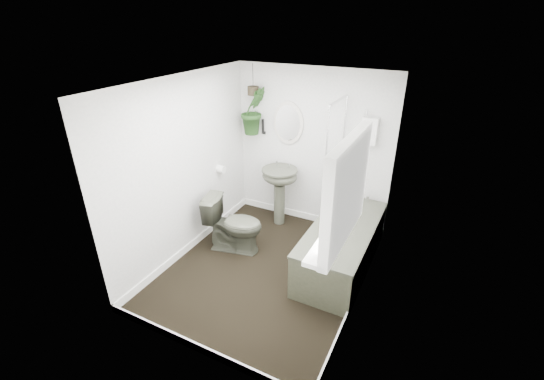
% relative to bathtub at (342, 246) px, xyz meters
% --- Properties ---
extents(floor, '(2.30, 2.80, 0.02)m').
position_rel_bathtub_xyz_m(floor, '(-0.80, -0.50, -0.30)').
color(floor, black).
rests_on(floor, ground).
extents(ceiling, '(2.30, 2.80, 0.02)m').
position_rel_bathtub_xyz_m(ceiling, '(-0.80, -0.50, 2.02)').
color(ceiling, white).
rests_on(ceiling, ground).
extents(wall_back, '(2.30, 0.02, 2.30)m').
position_rel_bathtub_xyz_m(wall_back, '(-0.80, 0.91, 0.86)').
color(wall_back, silver).
rests_on(wall_back, ground).
extents(wall_front, '(2.30, 0.02, 2.30)m').
position_rel_bathtub_xyz_m(wall_front, '(-0.80, -1.91, 0.86)').
color(wall_front, silver).
rests_on(wall_front, ground).
extents(wall_left, '(0.02, 2.80, 2.30)m').
position_rel_bathtub_xyz_m(wall_left, '(-1.96, -0.50, 0.86)').
color(wall_left, silver).
rests_on(wall_left, ground).
extents(wall_right, '(0.02, 2.80, 2.30)m').
position_rel_bathtub_xyz_m(wall_right, '(0.36, -0.50, 0.86)').
color(wall_right, silver).
rests_on(wall_right, ground).
extents(skirting, '(2.30, 2.80, 0.10)m').
position_rel_bathtub_xyz_m(skirting, '(-0.80, -0.50, -0.24)').
color(skirting, white).
rests_on(skirting, floor).
extents(bathtub, '(0.72, 1.72, 0.58)m').
position_rel_bathtub_xyz_m(bathtub, '(0.00, 0.00, 0.00)').
color(bathtub, '#404236').
rests_on(bathtub, floor).
extents(bath_screen, '(0.04, 0.72, 1.40)m').
position_rel_bathtub_xyz_m(bath_screen, '(-0.33, 0.49, 0.99)').
color(bath_screen, silver).
rests_on(bath_screen, bathtub).
extents(shower_box, '(0.20, 0.10, 0.35)m').
position_rel_bathtub_xyz_m(shower_box, '(0.00, 0.84, 1.26)').
color(shower_box, white).
rests_on(shower_box, wall_back).
extents(oval_mirror, '(0.46, 0.03, 0.62)m').
position_rel_bathtub_xyz_m(oval_mirror, '(-1.16, 0.87, 1.21)').
color(oval_mirror, beige).
rests_on(oval_mirror, wall_back).
extents(wall_sconce, '(0.04, 0.04, 0.22)m').
position_rel_bathtub_xyz_m(wall_sconce, '(-1.56, 0.86, 1.11)').
color(wall_sconce, black).
rests_on(wall_sconce, wall_back).
extents(toilet_roll_holder, '(0.11, 0.11, 0.11)m').
position_rel_bathtub_xyz_m(toilet_roll_holder, '(-1.90, 0.20, 0.61)').
color(toilet_roll_holder, white).
rests_on(toilet_roll_holder, wall_left).
extents(window_recess, '(0.08, 1.00, 0.90)m').
position_rel_bathtub_xyz_m(window_recess, '(0.29, -1.20, 1.36)').
color(window_recess, white).
rests_on(window_recess, wall_right).
extents(window_sill, '(0.18, 1.00, 0.04)m').
position_rel_bathtub_xyz_m(window_sill, '(0.22, -1.20, 0.94)').
color(window_sill, white).
rests_on(window_sill, wall_right).
extents(window_blinds, '(0.01, 0.86, 0.76)m').
position_rel_bathtub_xyz_m(window_blinds, '(0.24, -1.20, 1.36)').
color(window_blinds, white).
rests_on(window_blinds, wall_right).
extents(toilet, '(0.83, 0.59, 0.77)m').
position_rel_bathtub_xyz_m(toilet, '(-1.40, -0.29, 0.10)').
color(toilet, '#404236').
rests_on(toilet, floor).
extents(pedestal_sink, '(0.53, 0.45, 0.89)m').
position_rel_bathtub_xyz_m(pedestal_sink, '(-1.16, 0.61, 0.16)').
color(pedestal_sink, '#404236').
rests_on(pedestal_sink, floor).
extents(sill_plant, '(0.26, 0.23, 0.26)m').
position_rel_bathtub_xyz_m(sill_plant, '(0.21, -0.90, 1.09)').
color(sill_plant, black).
rests_on(sill_plant, window_sill).
extents(hanging_plant, '(0.47, 0.48, 0.68)m').
position_rel_bathtub_xyz_m(hanging_plant, '(-1.65, 0.75, 1.36)').
color(hanging_plant, black).
rests_on(hanging_plant, ceiling).
extents(soap_bottle, '(0.11, 0.11, 0.18)m').
position_rel_bathtub_xyz_m(soap_bottle, '(-0.04, -0.27, 0.38)').
color(soap_bottle, '#2C2021').
rests_on(soap_bottle, bathtub).
extents(hanging_pot, '(0.16, 0.16, 0.12)m').
position_rel_bathtub_xyz_m(hanging_pot, '(-1.65, 0.75, 1.64)').
color(hanging_pot, black).
rests_on(hanging_pot, ceiling).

